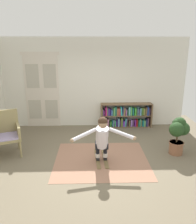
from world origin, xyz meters
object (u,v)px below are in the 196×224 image
Objects in this scene: potted_plant at (178,132)px; person_skier at (102,137)px; bookshelf at (126,116)px; wicker_chair at (7,132)px; skis_pair at (101,158)px.

potted_plant is 1.96m from person_skier.
person_skier is (-0.90, -2.44, 0.30)m from bookshelf.
potted_plant is at bearing 12.91° from person_skier.
bookshelf is at bearing 30.34° from wicker_chair.
wicker_chair reaches higher than bookshelf.
potted_plant is (4.24, -0.12, 0.01)m from wicker_chair.
bookshelf is 2.46m from skis_pair.
bookshelf is at bearing 69.76° from person_skier.
bookshelf is at bearing 116.63° from potted_plant.
bookshelf is 2.62m from person_skier.
wicker_chair is 1.17× the size of potted_plant.
person_skier reaches higher than wicker_chair.
person_skier is (0.01, -0.18, 0.64)m from skis_pair.
skis_pair is 0.67m from person_skier.
skis_pair is 0.63× the size of person_skier.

